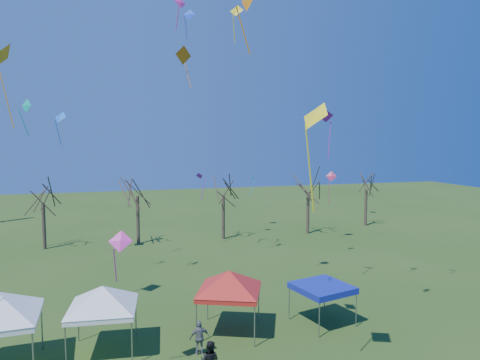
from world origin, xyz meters
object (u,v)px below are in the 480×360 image
object	(u,v)px
tent_red	(229,275)
tree_1	(42,186)
tent_blue	(322,288)
tree_5	(367,177)
person_grey	(200,337)
tree_3	(223,179)
tent_white_mid	(102,290)
tree_4	(308,177)
tree_2	(137,179)

from	to	relation	value
tent_red	tree_1	bearing A→B (deg)	119.28
tent_blue	tree_5	bearing A→B (deg)	53.10
person_grey	tree_3	bearing A→B (deg)	-109.09
tree_3	tent_white_mid	distance (m)	24.08
tent_red	tree_4	bearing A→B (deg)	55.76
person_grey	tree_5	bearing A→B (deg)	-137.30
tent_white_mid	tent_blue	bearing A→B (deg)	0.55
tent_white_mid	tree_1	bearing A→B (deg)	104.89
tree_3	tent_white_mid	bearing A→B (deg)	-117.42
tree_1	tree_5	world-z (taller)	tree_1
person_grey	tree_4	bearing A→B (deg)	-127.96
tree_4	tent_blue	size ratio (longest dim) A/B	2.40
tree_2	tree_4	size ratio (longest dim) A/B	1.04
tent_white_mid	tent_red	bearing A→B (deg)	3.76
tree_3	person_grey	xyz separation A→B (m)	(-6.70, -22.60, -5.28)
tree_1	tree_3	size ratio (longest dim) A/B	0.95
tree_2	tent_white_mid	distance (m)	21.94
tree_3	tent_red	xyz separation A→B (m)	(-4.80, -20.79, -3.01)
tree_2	person_grey	size ratio (longest dim) A/B	5.10
tree_5	tent_white_mid	size ratio (longest dim) A/B	1.78
tree_1	tree_4	size ratio (longest dim) A/B	0.96
tree_2	tree_4	bearing A→B (deg)	-1.22
tree_1	tent_white_mid	xyz separation A→B (m)	(5.80, -21.80, -2.79)
tree_2	tree_4	xyz separation A→B (m)	(17.72, -0.38, -0.23)
tent_white_mid	person_grey	xyz separation A→B (m)	(4.30, -1.40, -2.20)
tree_1	tent_blue	bearing A→B (deg)	-51.69
tent_white_mid	tent_red	world-z (taller)	tent_red
tree_2	tent_white_mid	world-z (taller)	tree_2
tree_3	tree_4	distance (m)	9.32
tree_3	tent_white_mid	world-z (taller)	tree_3
person_grey	tent_white_mid	bearing A→B (deg)	-20.67
tree_2	tent_white_mid	size ratio (longest dim) A/B	1.95
tree_1	tree_4	xyz separation A→B (m)	(26.12, -0.65, 0.27)
tent_blue	person_grey	distance (m)	7.30
tree_4	tree_3	bearing A→B (deg)	179.74
tree_3	tent_blue	bearing A→B (deg)	-89.08
tree_3	person_grey	world-z (taller)	tree_3
tree_1	tree_4	bearing A→B (deg)	-1.42
tree_1	tent_blue	size ratio (longest dim) A/B	2.29
tree_4	person_grey	xyz separation A→B (m)	(-16.03, -22.56, -5.26)
tent_white_mid	person_grey	distance (m)	5.03
tent_red	tree_5	bearing A→B (deg)	45.41
tree_4	tree_5	xyz separation A→B (m)	(8.37, 2.06, -0.33)
tree_5	tent_blue	xyz separation A→B (m)	(-17.35, -23.11, -3.76)
tree_1	tree_2	size ratio (longest dim) A/B	0.92
tree_4	tent_white_mid	distance (m)	29.50
tent_blue	tree_4	bearing A→B (deg)	66.89
tree_2	tree_3	xyz separation A→B (m)	(8.40, -0.33, -0.21)
tree_1	tent_red	size ratio (longest dim) A/B	1.89
tree_4	tree_5	world-z (taller)	tree_4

